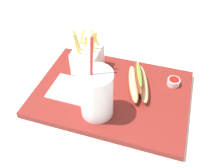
{
  "coord_description": "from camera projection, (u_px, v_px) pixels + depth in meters",
  "views": [
    {
      "loc": [
        -0.15,
        0.5,
        0.55
      ],
      "look_at": [
        0.0,
        0.0,
        0.05
      ],
      "focal_mm": 39.06,
      "sensor_mm": 36.0,
      "label": 1
    }
  ],
  "objects": [
    {
      "name": "soda_cup",
      "position": [
        96.0,
        94.0,
        0.64
      ],
      "size": [
        0.09,
        0.09,
        0.24
      ],
      "color": "white",
      "rests_on": "food_tray"
    },
    {
      "name": "napkin_stack",
      "position": [
        72.0,
        89.0,
        0.75
      ],
      "size": [
        0.13,
        0.11,
        0.0
      ],
      "primitive_type": "cube",
      "rotation": [
        0.0,
        0.0,
        -0.01
      ],
      "color": "white",
      "rests_on": "food_tray"
    },
    {
      "name": "ground_plane",
      "position": [
        112.0,
        98.0,
        0.77
      ],
      "size": [
        2.4,
        2.4,
        0.02
      ],
      "primitive_type": "cube",
      "color": "silver"
    },
    {
      "name": "food_tray",
      "position": [
        112.0,
        93.0,
        0.75
      ],
      "size": [
        0.46,
        0.33,
        0.02
      ],
      "primitive_type": "cube",
      "color": "maroon",
      "rests_on": "ground_plane"
    },
    {
      "name": "hot_dog_1",
      "position": [
        138.0,
        82.0,
        0.74
      ],
      "size": [
        0.1,
        0.17,
        0.06
      ],
      "color": "#DBB775",
      "rests_on": "food_tray"
    },
    {
      "name": "ketchup_cup_1",
      "position": [
        174.0,
        82.0,
        0.76
      ],
      "size": [
        0.04,
        0.04,
        0.02
      ],
      "color": "white",
      "rests_on": "food_tray"
    },
    {
      "name": "fries_basket",
      "position": [
        88.0,
        59.0,
        0.79
      ],
      "size": [
        0.08,
        0.1,
        0.16
      ],
      "color": "white",
      "rests_on": "food_tray"
    }
  ]
}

